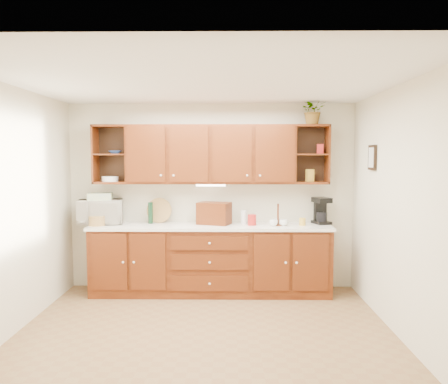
{
  "coord_description": "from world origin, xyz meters",
  "views": [
    {
      "loc": [
        0.26,
        -4.4,
        1.86
      ],
      "look_at": [
        0.19,
        1.15,
        1.41
      ],
      "focal_mm": 35.0,
      "sensor_mm": 36.0,
      "label": 1
    }
  ],
  "objects_px": {
    "bread_box": "(214,213)",
    "potted_plant": "(313,111)",
    "microwave": "(100,212)",
    "coffee_maker": "(321,211)"
  },
  "relations": [
    {
      "from": "potted_plant",
      "to": "microwave",
      "type": "bearing_deg",
      "value": 179.94
    },
    {
      "from": "microwave",
      "to": "potted_plant",
      "type": "distance_m",
      "value": 3.21
    },
    {
      "from": "bread_box",
      "to": "potted_plant",
      "type": "bearing_deg",
      "value": 20.79
    },
    {
      "from": "microwave",
      "to": "potted_plant",
      "type": "height_order",
      "value": "potted_plant"
    },
    {
      "from": "microwave",
      "to": "bread_box",
      "type": "relative_size",
      "value": 1.39
    },
    {
      "from": "bread_box",
      "to": "coffee_maker",
      "type": "height_order",
      "value": "coffee_maker"
    },
    {
      "from": "microwave",
      "to": "bread_box",
      "type": "distance_m",
      "value": 1.57
    },
    {
      "from": "coffee_maker",
      "to": "potted_plant",
      "type": "distance_m",
      "value": 1.37
    },
    {
      "from": "coffee_maker",
      "to": "potted_plant",
      "type": "relative_size",
      "value": 0.97
    },
    {
      "from": "bread_box",
      "to": "potted_plant",
      "type": "distance_m",
      "value": 1.92
    }
  ]
}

